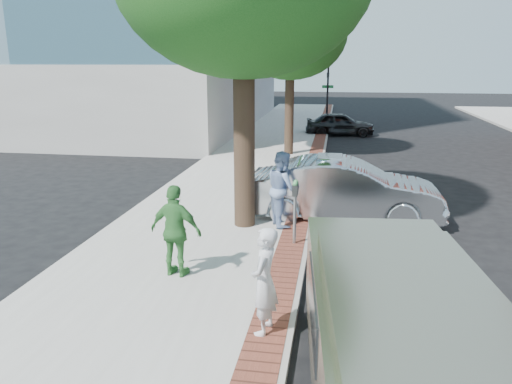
% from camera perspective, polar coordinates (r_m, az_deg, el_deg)
% --- Properties ---
extents(ground, '(120.00, 120.00, 0.00)m').
position_cam_1_polar(ground, '(10.91, -0.03, -7.76)').
color(ground, black).
rests_on(ground, ground).
extents(sidewalk, '(5.00, 60.00, 0.15)m').
position_cam_1_polar(sidewalk, '(18.67, -0.56, 2.09)').
color(sidewalk, '#9E9991').
rests_on(sidewalk, ground).
extents(brick_strip, '(0.60, 60.00, 0.01)m').
position_cam_1_polar(brick_strip, '(18.41, 6.21, 2.08)').
color(brick_strip, brown).
rests_on(brick_strip, sidewalk).
extents(curb, '(0.10, 60.00, 0.15)m').
position_cam_1_polar(curb, '(18.42, 7.29, 1.79)').
color(curb, gray).
rests_on(curb, ground).
extents(office_base, '(18.20, 22.20, 4.00)m').
position_cam_1_polar(office_base, '(35.21, -15.51, 10.74)').
color(office_base, gray).
rests_on(office_base, ground).
extents(signal_near, '(0.70, 0.15, 3.80)m').
position_cam_1_polar(signal_near, '(32.01, 8.18, 11.21)').
color(signal_near, black).
rests_on(signal_near, ground).
extents(tree_far, '(4.80, 4.80, 7.14)m').
position_cam_1_polar(tree_far, '(22.07, 3.97, 17.67)').
color(tree_far, black).
rests_on(tree_far, sidewalk).
extents(parking_meter, '(0.12, 0.32, 1.47)m').
position_cam_1_polar(parking_meter, '(11.12, 4.50, -0.79)').
color(parking_meter, gray).
rests_on(parking_meter, sidewalk).
extents(person_gray, '(0.49, 0.67, 1.68)m').
position_cam_1_polar(person_gray, '(7.58, 0.95, -10.16)').
color(person_gray, silver).
rests_on(person_gray, sidewalk).
extents(person_officer, '(1.01, 1.12, 1.89)m').
position_cam_1_polar(person_officer, '(12.45, 3.04, 0.40)').
color(person_officer, '#7C95BF').
rests_on(person_officer, sidewalk).
extents(person_green, '(1.12, 0.63, 1.80)m').
position_cam_1_polar(person_green, '(9.62, -9.14, -4.43)').
color(person_green, '#397D39').
rests_on(person_green, sidewalk).
extents(sedan_silver, '(5.09, 1.79, 1.67)m').
position_cam_1_polar(sedan_silver, '(13.51, 10.09, 0.22)').
color(sedan_silver, '#B9BCC1').
rests_on(sedan_silver, ground).
extents(bg_car, '(3.99, 1.81, 1.33)m').
position_cam_1_polar(bg_car, '(29.22, 9.57, 7.70)').
color(bg_car, black).
rests_on(bg_car, ground).
extents(van, '(2.43, 5.31, 1.90)m').
position_cam_1_polar(van, '(6.40, 15.70, -15.28)').
color(van, gray).
rests_on(van, ground).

